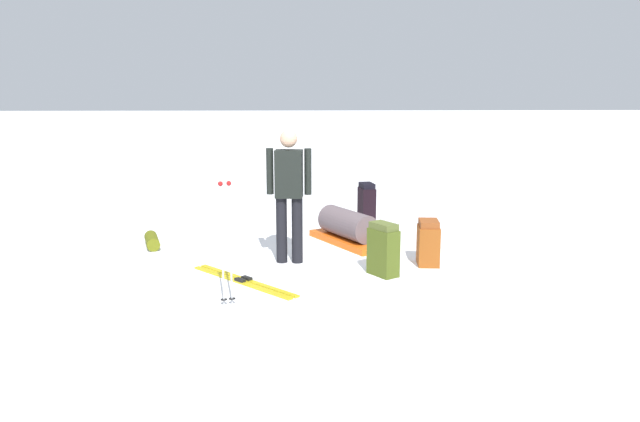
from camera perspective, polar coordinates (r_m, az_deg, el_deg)
The scene contains 9 objects.
ground_plane at distance 8.32m, azimuth 0.00°, elevation -4.73°, with size 80.00×80.00×0.00m, color white.
skier_standing at distance 8.25m, azimuth -2.72°, elevation 1.92°, with size 0.57×0.25×1.70m.
ski_pair_near at distance 7.70m, azimuth -6.69°, elevation -6.07°, with size 1.32×1.35×0.05m.
backpack_large_dark at distance 7.86m, azimuth 5.54°, elevation -3.38°, with size 0.38×0.43×0.64m.
backpack_bright at distance 10.57m, azimuth 4.09°, elevation 0.60°, with size 0.28×0.38×0.68m.
backpack_small_spare at distance 8.39m, azimuth 9.42°, elevation -2.77°, with size 0.29×0.39×0.58m.
ski_poles_planted_near at distance 6.78m, azimuth -8.19°, elevation -2.27°, with size 0.15×0.09×1.31m.
gear_sled at distance 9.34m, azimuth 2.41°, elevation -1.51°, with size 1.08×1.42×0.49m.
sleeping_mat_rolled at distance 9.47m, azimuth -14.43°, elevation -2.53°, with size 0.18×0.18×0.55m, color #5B6114.
Camera 1 is at (0.22, 7.99, 2.33)m, focal length 36.70 mm.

